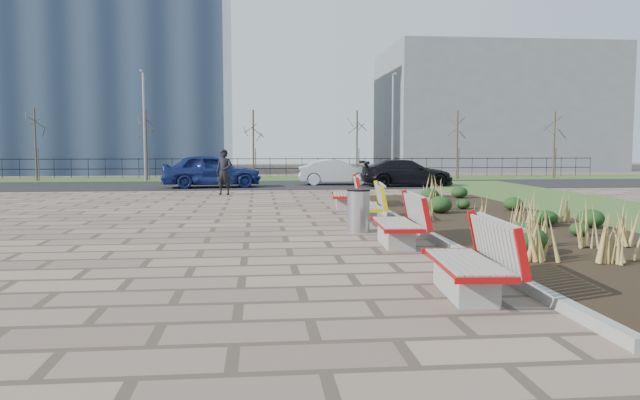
{
  "coord_description": "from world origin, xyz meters",
  "views": [
    {
      "loc": [
        0.25,
        -9.51,
        2.0
      ],
      "look_at": [
        1.5,
        3.0,
        0.9
      ],
      "focal_mm": 35.0,
      "sensor_mm": 36.0,
      "label": 1
    }
  ],
  "objects": [
    {
      "name": "road",
      "position": [
        0.0,
        22.0,
        0.01
      ],
      "size": [
        80.0,
        7.0,
        0.02
      ],
      "primitive_type": "cube",
      "color": "black",
      "rests_on": "ground"
    },
    {
      "name": "lamp_west",
      "position": [
        -6.0,
        26.0,
        3.04
      ],
      "size": [
        0.24,
        0.6,
        6.0
      ],
      "primitive_type": null,
      "color": "gray",
      "rests_on": "grass_verge_far"
    },
    {
      "name": "bench_b",
      "position": [
        3.0,
        2.7,
        0.5
      ],
      "size": [
        1.01,
        2.15,
        1.0
      ],
      "primitive_type": null,
      "rotation": [
        0.0,
        0.0,
        -0.05
      ],
      "color": "#B40C0F",
      "rests_on": "ground"
    },
    {
      "name": "tree_e",
      "position": [
        12.0,
        26.5,
        2.04
      ],
      "size": [
        1.4,
        1.4,
        4.0
      ],
      "primitive_type": null,
      "color": "#4C3D2D",
      "rests_on": "grass_verge_far"
    },
    {
      "name": "car_black",
      "position": [
        7.48,
        20.34,
        0.67
      ],
      "size": [
        4.53,
        1.94,
        1.3
      ],
      "primitive_type": "imported",
      "rotation": [
        0.0,
        0.0,
        1.54
      ],
      "color": "black",
      "rests_on": "road"
    },
    {
      "name": "planting_curb",
      "position": [
        3.92,
        5.0,
        0.07
      ],
      "size": [
        0.16,
        18.0,
        0.15
      ],
      "primitive_type": "cube",
      "color": "gray",
      "rests_on": "ground"
    },
    {
      "name": "tree_a",
      "position": [
        -12.0,
        26.5,
        2.04
      ],
      "size": [
        1.4,
        1.4,
        4.0
      ],
      "primitive_type": null,
      "color": "#4C3D2D",
      "rests_on": "grass_verge_far"
    },
    {
      "name": "railing_fence",
      "position": [
        0.0,
        29.5,
        0.64
      ],
      "size": [
        44.0,
        0.1,
        1.2
      ],
      "primitive_type": null,
      "color": "black",
      "rests_on": "grass_verge_far"
    },
    {
      "name": "pedestrian",
      "position": [
        -1.11,
        16.06,
        0.93
      ],
      "size": [
        0.77,
        0.61,
        1.86
      ],
      "primitive_type": "imported",
      "rotation": [
        0.0,
        0.0,
        -0.28
      ],
      "color": "black",
      "rests_on": "ground"
    },
    {
      "name": "ground",
      "position": [
        0.0,
        0.0,
        0.0
      ],
      "size": [
        120.0,
        120.0,
        0.0
      ],
      "primitive_type": "plane",
      "color": "#7E6757",
      "rests_on": "ground"
    },
    {
      "name": "building_grey",
      "position": [
        20.0,
        42.0,
        5.0
      ],
      "size": [
        18.0,
        12.0,
        10.0
      ],
      "primitive_type": "cube",
      "color": "slate",
      "rests_on": "ground"
    },
    {
      "name": "car_silver",
      "position": [
        4.24,
        21.88,
        0.66
      ],
      "size": [
        3.96,
        1.58,
        1.28
      ],
      "primitive_type": "imported",
      "rotation": [
        0.0,
        0.0,
        1.51
      ],
      "color": "#ABAFB3",
      "rests_on": "road"
    },
    {
      "name": "tree_d",
      "position": [
        6.0,
        26.5,
        2.04
      ],
      "size": [
        1.4,
        1.4,
        4.0
      ],
      "primitive_type": null,
      "color": "#4C3D2D",
      "rests_on": "grass_verge_far"
    },
    {
      "name": "planting_bed",
      "position": [
        6.25,
        5.0,
        0.05
      ],
      "size": [
        4.5,
        18.0,
        0.1
      ],
      "primitive_type": "cube",
      "color": "black",
      "rests_on": "ground"
    },
    {
      "name": "grass_verge_far",
      "position": [
        0.0,
        28.0,
        0.02
      ],
      "size": [
        80.0,
        5.0,
        0.04
      ],
      "primitive_type": "cube",
      "color": "#33511E",
      "rests_on": "ground"
    },
    {
      "name": "tree_f",
      "position": [
        18.0,
        26.5,
        2.04
      ],
      "size": [
        1.4,
        1.4,
        4.0
      ],
      "primitive_type": null,
      "color": "#4C3D2D",
      "rests_on": "grass_verge_far"
    },
    {
      "name": "bench_c",
      "position": [
        3.0,
        6.35,
        0.5
      ],
      "size": [
        1.14,
        2.19,
        1.0
      ],
      "primitive_type": null,
      "rotation": [
        0.0,
        0.0,
        -0.12
      ],
      "color": "yellow",
      "rests_on": "ground"
    },
    {
      "name": "bench_a",
      "position": [
        3.0,
        -1.52,
        0.5
      ],
      "size": [
        1.05,
        2.16,
        1.0
      ],
      "primitive_type": null,
      "rotation": [
        0.0,
        0.0,
        -0.07
      ],
      "color": "#AA0B0C",
      "rests_on": "ground"
    },
    {
      "name": "tree_b",
      "position": [
        -6.0,
        26.5,
        2.04
      ],
      "size": [
        1.4,
        1.4,
        4.0
      ],
      "primitive_type": null,
      "color": "#4C3D2D",
      "rests_on": "grass_verge_far"
    },
    {
      "name": "tree_c",
      "position": [
        0.0,
        26.5,
        2.04
      ],
      "size": [
        1.4,
        1.4,
        4.0
      ],
      "primitive_type": null,
      "color": "#4C3D2D",
      "rests_on": "grass_verge_far"
    },
    {
      "name": "lamp_east",
      "position": [
        8.0,
        26.0,
        3.04
      ],
      "size": [
        0.24,
        0.6,
        6.0
      ],
      "primitive_type": null,
      "color": "gray",
      "rests_on": "grass_verge_far"
    },
    {
      "name": "car_blue",
      "position": [
        -1.94,
        20.39,
        0.81
      ],
      "size": [
        4.84,
        2.4,
        1.59
      ],
      "primitive_type": "imported",
      "rotation": [
        0.0,
        0.0,
        1.69
      ],
      "color": "navy",
      "rests_on": "road"
    },
    {
      "name": "litter_bin",
      "position": [
        2.56,
        4.67,
        0.49
      ],
      "size": [
        0.52,
        0.52,
        0.98
      ],
      "primitive_type": "cylinder",
      "color": "#B2B2B7",
      "rests_on": "ground"
    },
    {
      "name": "bench_d",
      "position": [
        3.0,
        10.16,
        0.5
      ],
      "size": [
        1.12,
        2.18,
        1.0
      ],
      "primitive_type": null,
      "rotation": [
        0.0,
        0.0,
        -0.11
      ],
      "color": "red",
      "rests_on": "ground"
    }
  ]
}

